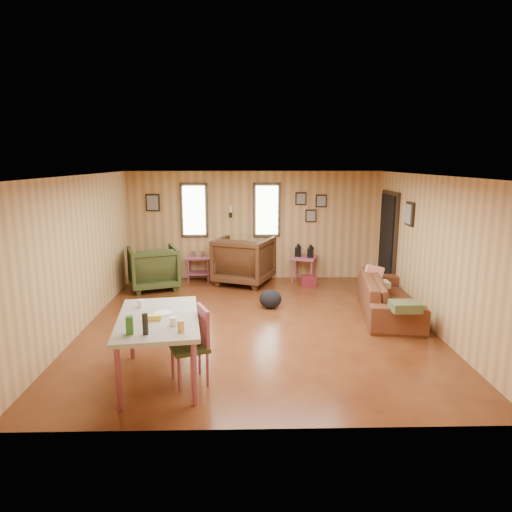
% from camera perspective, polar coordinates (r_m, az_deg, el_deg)
% --- Properties ---
extents(room, '(5.54, 6.04, 2.44)m').
position_cam_1_polar(room, '(7.50, 1.32, 0.97)').
color(room, brown).
rests_on(room, ground).
extents(sofa, '(0.98, 2.29, 0.87)m').
position_cam_1_polar(sofa, '(8.21, 16.35, -4.08)').
color(sofa, brown).
rests_on(sofa, ground).
extents(recliner_brown, '(1.40, 1.37, 1.13)m').
position_cam_1_polar(recliner_brown, '(9.81, -1.51, -0.26)').
color(recliner_brown, '#482A15').
rests_on(recliner_brown, ground).
extents(recliner_green, '(1.19, 1.15, 0.98)m').
position_cam_1_polar(recliner_green, '(9.67, -12.73, -1.20)').
color(recliner_green, '#37401D').
rests_on(recliner_green, ground).
extents(end_table, '(0.53, 0.48, 0.66)m').
position_cam_1_polar(end_table, '(10.21, -7.17, -0.99)').
color(end_table, '#AF4D63').
rests_on(end_table, ground).
extents(side_table, '(0.69, 0.69, 0.86)m').
position_cam_1_polar(side_table, '(10.02, 6.05, 0.04)').
color(side_table, '#AF4D63').
rests_on(side_table, ground).
extents(cooler, '(0.33, 0.24, 0.23)m').
position_cam_1_polar(cooler, '(9.78, 6.58, -3.09)').
color(cooler, maroon).
rests_on(cooler, ground).
extents(backpack, '(0.49, 0.43, 0.35)m').
position_cam_1_polar(backpack, '(8.25, 1.82, -5.40)').
color(backpack, black).
rests_on(backpack, ground).
extents(sofa_pillows, '(0.44, 1.81, 0.38)m').
position_cam_1_polar(sofa_pillows, '(7.84, 16.31, -4.28)').
color(sofa_pillows, '#505931').
rests_on(sofa_pillows, sofa).
extents(dining_table, '(1.14, 1.68, 1.03)m').
position_cam_1_polar(dining_table, '(5.59, -12.15, -8.19)').
color(dining_table, gray).
rests_on(dining_table, ground).
extents(dining_chair, '(0.54, 0.54, 0.92)m').
position_cam_1_polar(dining_chair, '(5.55, -7.64, -10.48)').
color(dining_chair, '#37401D').
rests_on(dining_chair, ground).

